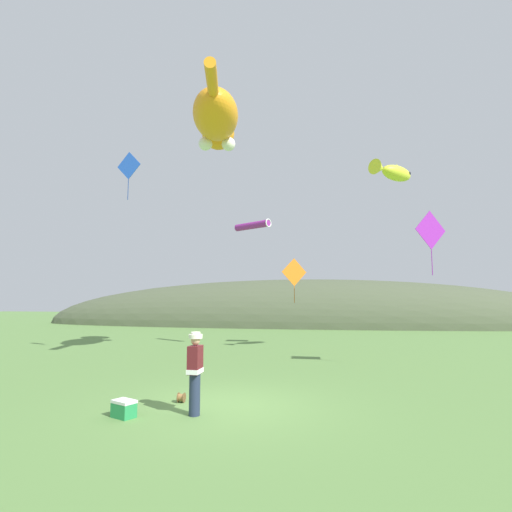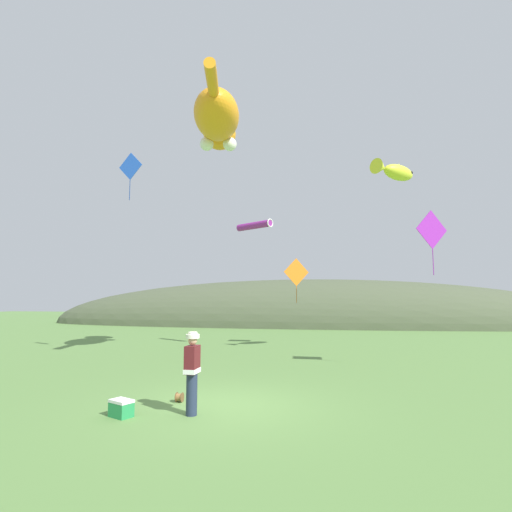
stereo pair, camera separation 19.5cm
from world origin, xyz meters
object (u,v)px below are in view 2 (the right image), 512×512
(kite_fish_windsock, at_px, (395,171))
(kite_tube_streamer, at_px, (255,225))
(kite_spool, at_px, (179,397))
(festival_attendant, at_px, (192,370))
(kite_diamond_orange, at_px, (296,272))
(picnic_cooler, at_px, (121,408))
(kite_giant_cat, at_px, (217,121))
(kite_diamond_blue, at_px, (131,167))
(kite_diamond_violet, at_px, (432,230))

(kite_fish_windsock, relative_size, kite_tube_streamer, 1.10)
(kite_spool, distance_m, kite_tube_streamer, 11.99)
(festival_attendant, xyz_separation_m, kite_diamond_orange, (1.16, 12.95, 2.96))
(kite_fish_windsock, bearing_deg, kite_spool, -127.76)
(festival_attendant, relative_size, picnic_cooler, 3.05)
(festival_attendant, xyz_separation_m, kite_fish_windsock, (5.84, 9.40, 7.12))
(kite_spool, height_order, kite_diamond_orange, kite_diamond_orange)
(picnic_cooler, bearing_deg, kite_spool, 61.09)
(picnic_cooler, xyz_separation_m, kite_giant_cat, (-0.36, 8.14, 10.12))
(kite_diamond_blue, height_order, kite_diamond_violet, kite_diamond_blue)
(kite_tube_streamer, xyz_separation_m, kite_diamond_blue, (-4.67, -4.28, 1.98))
(kite_giant_cat, bearing_deg, festival_attendant, -76.96)
(kite_spool, height_order, kite_diamond_blue, kite_diamond_blue)
(picnic_cooler, bearing_deg, kite_tube_streamer, 86.93)
(kite_giant_cat, bearing_deg, picnic_cooler, -87.46)
(picnic_cooler, xyz_separation_m, kite_tube_streamer, (0.63, 11.69, 6.06))
(kite_spool, height_order, kite_giant_cat, kite_giant_cat)
(kite_spool, relative_size, picnic_cooler, 0.40)
(kite_diamond_violet, bearing_deg, festival_attendant, -136.71)
(kite_giant_cat, distance_m, kite_diamond_violet, 10.03)
(picnic_cooler, height_order, kite_tube_streamer, kite_tube_streamer)
(festival_attendant, height_order, kite_spool, festival_attendant)
(kite_giant_cat, bearing_deg, kite_fish_windsock, 12.19)
(kite_spool, xyz_separation_m, kite_tube_streamer, (-0.14, 10.30, 6.12))
(kite_fish_windsock, relative_size, kite_diamond_orange, 0.96)
(picnic_cooler, distance_m, kite_tube_streamer, 13.18)
(kite_giant_cat, bearing_deg, kite_tube_streamer, 74.43)
(kite_tube_streamer, bearing_deg, kite_diamond_orange, 40.11)
(kite_spool, xyz_separation_m, kite_diamond_violet, (7.15, 5.12, 4.77))
(festival_attendant, xyz_separation_m, kite_diamond_violet, (6.49, 6.11, 3.93))
(festival_attendant, xyz_separation_m, picnic_cooler, (-1.43, -0.39, -0.77))
(festival_attendant, relative_size, kite_fish_windsock, 0.77)
(kite_diamond_violet, bearing_deg, kite_diamond_orange, 127.90)
(festival_attendant, distance_m, kite_diamond_orange, 13.34)
(kite_giant_cat, xyz_separation_m, kite_tube_streamer, (0.99, 3.55, -4.06))
(kite_diamond_violet, bearing_deg, kite_fish_windsock, 101.07)
(kite_diamond_blue, bearing_deg, kite_diamond_orange, 41.82)
(kite_diamond_orange, relative_size, kite_diamond_blue, 1.13)
(kite_tube_streamer, bearing_deg, festival_attendant, -85.92)
(kite_diamond_blue, bearing_deg, picnic_cooler, -61.34)
(kite_diamond_orange, bearing_deg, kite_diamond_violet, -52.10)
(kite_spool, bearing_deg, kite_fish_windsock, 52.24)
(kite_tube_streamer, distance_m, kite_diamond_blue, 6.64)
(festival_attendant, xyz_separation_m, kite_spool, (-0.67, 0.99, -0.84))
(kite_giant_cat, distance_m, kite_diamond_blue, 4.30)
(kite_spool, distance_m, kite_fish_windsock, 13.28)
(picnic_cooler, distance_m, kite_diamond_violet, 11.27)
(kite_spool, relative_size, kite_giant_cat, 0.03)
(festival_attendant, bearing_deg, kite_giant_cat, 103.04)
(kite_fish_windsock, relative_size, kite_diamond_violet, 1.01)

